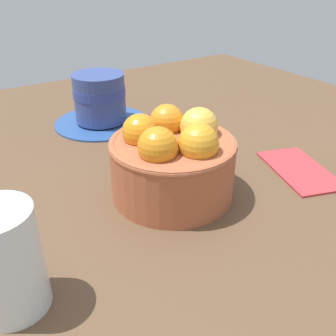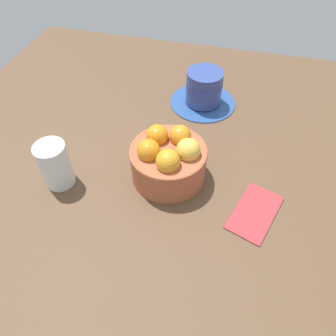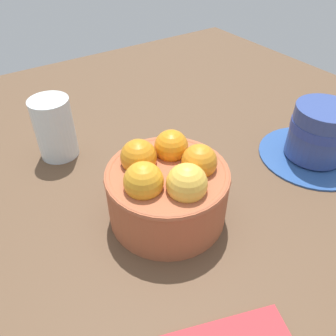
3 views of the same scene
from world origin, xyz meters
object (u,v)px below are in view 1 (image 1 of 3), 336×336
object	(u,v)px
coffee_cup	(100,101)
folded_napkin	(300,169)
terracotta_bowl	(173,159)
water_glass	(5,261)

from	to	relation	value
coffee_cup	folded_napkin	distance (cm)	35.39
terracotta_bowl	coffee_cup	xyz separation A→B (cm)	(-26.45, 2.43, -0.77)
water_glass	folded_napkin	world-z (taller)	water_glass
folded_napkin	coffee_cup	bearing A→B (deg)	-153.50
water_glass	folded_napkin	bearing A→B (deg)	92.75
terracotta_bowl	folded_napkin	size ratio (longest dim) A/B	1.21
water_glass	coffee_cup	bearing A→B (deg)	144.92
coffee_cup	folded_napkin	xyz separation A→B (cm)	(31.49, 15.70, -3.82)
terracotta_bowl	coffee_cup	bearing A→B (deg)	174.74
terracotta_bowl	folded_napkin	xyz separation A→B (cm)	(5.04, 18.13, -4.59)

